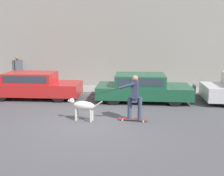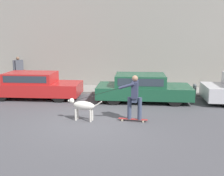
# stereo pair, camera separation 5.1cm
# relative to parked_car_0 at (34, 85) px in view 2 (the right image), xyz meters

# --- Properties ---
(ground_plane) EXTENTS (36.00, 36.00, 0.00)m
(ground_plane) POSITION_rel_parked_car_0_xyz_m (3.39, -3.26, -0.62)
(ground_plane) COLOR #47474C
(back_wall) EXTENTS (32.00, 0.30, 5.27)m
(back_wall) POSITION_rel_parked_car_0_xyz_m (3.39, 3.24, 2.02)
(back_wall) COLOR gray
(back_wall) RESTS_ON ground_plane
(sidewalk_curb) EXTENTS (30.00, 1.98, 0.12)m
(sidewalk_curb) POSITION_rel_parked_car_0_xyz_m (3.39, 2.09, -0.56)
(sidewalk_curb) COLOR gray
(sidewalk_curb) RESTS_ON ground_plane
(parked_car_0) EXTENTS (4.43, 1.80, 1.25)m
(parked_car_0) POSITION_rel_parked_car_0_xyz_m (0.00, 0.00, 0.00)
(parked_car_0) COLOR black
(parked_car_0) RESTS_ON ground_plane
(parked_car_1) EXTENTS (4.29, 1.94, 1.24)m
(parked_car_1) POSITION_rel_parked_car_0_xyz_m (5.19, 0.00, -0.00)
(parked_car_1) COLOR black
(parked_car_1) RESTS_ON ground_plane
(dog) EXTENTS (1.27, 0.46, 0.78)m
(dog) POSITION_rel_parked_car_0_xyz_m (3.08, -3.08, -0.09)
(dog) COLOR beige
(dog) RESTS_ON ground_plane
(skateboarder) EXTENTS (2.71, 0.60, 1.64)m
(skateboarder) POSITION_rel_parked_car_0_xyz_m (4.88, -2.99, 0.31)
(skateboarder) COLOR beige
(skateboarder) RESTS_ON ground_plane
(pedestrian_with_bag) EXTENTS (0.48, 0.66, 1.67)m
(pedestrian_with_bag) POSITION_rel_parked_car_0_xyz_m (-1.87, 2.37, 0.42)
(pedestrian_with_bag) COLOR #3D4760
(pedestrian_with_bag) RESTS_ON sidewalk_curb
(fire_hydrant) EXTENTS (0.18, 0.18, 0.70)m
(fire_hydrant) POSITION_rel_parked_car_0_xyz_m (7.68, 0.85, -0.25)
(fire_hydrant) COLOR #4C5156
(fire_hydrant) RESTS_ON ground_plane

